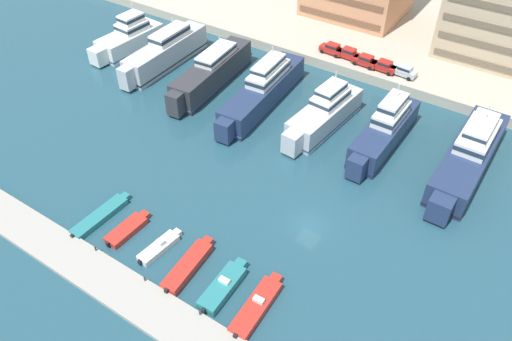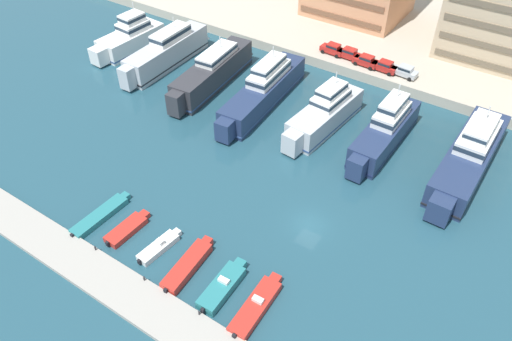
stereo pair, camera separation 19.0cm
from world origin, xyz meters
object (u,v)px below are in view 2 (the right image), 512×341
at_px(motorboat_red_center_left, 188,265).
at_px(motorboat_teal_center, 223,286).
at_px(yacht_charcoal_mid_left, 212,72).
at_px(car_red_center_left, 385,66).
at_px(motorboat_teal_far_left, 101,215).
at_px(motorboat_red_left, 127,229).
at_px(yacht_navy_center_left, 264,90).
at_px(car_red_mid_left, 366,60).
at_px(yacht_navy_mid_right, 470,155).
at_px(car_red_far_left, 333,49).
at_px(yacht_white_far_left, 130,38).
at_px(car_red_left, 349,53).
at_px(yacht_silver_center, 325,114).
at_px(car_silver_center, 405,71).
at_px(yacht_silver_left, 166,52).
at_px(motorboat_white_mid_left, 159,247).
at_px(yacht_navy_center_right, 385,130).
at_px(motorboat_red_center_right, 256,306).

relative_size(motorboat_red_center_left, motorboat_teal_center, 1.11).
height_order(yacht_charcoal_mid_left, car_red_center_left, yacht_charcoal_mid_left).
bearing_deg(motorboat_teal_far_left, motorboat_teal_center, -0.34).
relative_size(motorboat_red_left, car_red_center_left, 1.48).
xyz_separation_m(yacht_navy_center_left, car_red_mid_left, (9.30, 16.19, 0.28)).
xyz_separation_m(yacht_navy_mid_right, car_red_far_left, (-27.23, 15.12, 0.26)).
distance_m(motorboat_teal_far_left, car_red_center_left, 49.33).
xyz_separation_m(motorboat_teal_center, car_red_center_left, (-2.54, 46.94, 2.11)).
distance_m(yacht_white_far_left, yacht_navy_center_left, 28.90).
distance_m(motorboat_teal_far_left, car_red_left, 48.31).
distance_m(yacht_white_far_left, motorboat_red_center_left, 50.56).
distance_m(yacht_silver_center, motorboat_teal_far_left, 33.15).
relative_size(motorboat_red_center_left, car_silver_center, 1.93).
height_order(yacht_silver_left, motorboat_red_left, yacht_silver_left).
relative_size(yacht_charcoal_mid_left, yacht_navy_center_left, 0.92).
bearing_deg(yacht_silver_center, motorboat_white_mid_left, -98.33).
distance_m(motorboat_white_mid_left, car_red_left, 47.24).
relative_size(yacht_navy_center_left, motorboat_teal_far_left, 2.68).
relative_size(yacht_navy_center_right, motorboat_white_mid_left, 3.03).
height_order(yacht_navy_mid_right, motorboat_teal_far_left, yacht_navy_mid_right).
relative_size(yacht_charcoal_mid_left, car_red_far_left, 5.03).
distance_m(yacht_silver_left, yacht_navy_center_left, 19.93).
bearing_deg(motorboat_red_center_left, motorboat_teal_far_left, -179.96).
bearing_deg(motorboat_red_left, motorboat_teal_center, -1.31).
distance_m(yacht_silver_center, motorboat_red_left, 31.53).
bearing_deg(yacht_navy_mid_right, yacht_charcoal_mid_left, -177.36).
bearing_deg(yacht_silver_left, motorboat_red_center_right, -38.82).
height_order(yacht_navy_center_right, car_silver_center, yacht_navy_center_right).
relative_size(motorboat_red_left, car_red_left, 1.49).
bearing_deg(yacht_navy_center_left, motorboat_white_mid_left, -78.67).
relative_size(yacht_charcoal_mid_left, motorboat_teal_far_left, 2.47).
height_order(motorboat_red_left, motorboat_white_mid_left, motorboat_white_mid_left).
distance_m(yacht_silver_center, yacht_navy_center_right, 8.76).
bearing_deg(motorboat_red_left, yacht_white_far_left, 133.65).
distance_m(motorboat_red_left, car_red_center_left, 48.02).
bearing_deg(motorboat_red_center_right, yacht_navy_mid_right, 71.13).
distance_m(yacht_navy_center_left, car_red_far_left, 17.03).
xyz_separation_m(car_red_far_left, car_red_mid_left, (6.32, -0.58, 0.00)).
xyz_separation_m(yacht_silver_left, car_red_left, (25.86, 16.12, 0.26)).
bearing_deg(car_red_mid_left, motorboat_red_left, -99.77).
relative_size(motorboat_red_left, motorboat_red_center_right, 0.74).
bearing_deg(motorboat_teal_far_left, yacht_silver_left, 118.62).
bearing_deg(motorboat_teal_far_left, motorboat_red_center_left, 0.04).
relative_size(yacht_silver_left, yacht_silver_center, 1.18).
bearing_deg(car_silver_center, yacht_navy_mid_right, -45.88).
distance_m(yacht_white_far_left, car_red_mid_left, 41.02).
xyz_separation_m(yacht_charcoal_mid_left, motorboat_red_center_right, (28.74, -30.54, -1.82)).
relative_size(yacht_navy_center_right, car_red_center_left, 4.34).
relative_size(yacht_navy_center_left, yacht_navy_mid_right, 1.00).
distance_m(motorboat_red_center_left, car_red_left, 47.70).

